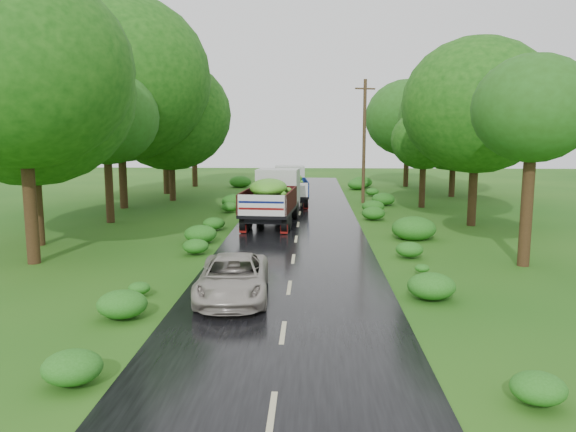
# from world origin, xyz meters

# --- Properties ---
(ground) EXTENTS (120.00, 120.00, 0.00)m
(ground) POSITION_xyz_m (0.00, 0.00, 0.00)
(ground) COLOR #184C10
(ground) RESTS_ON ground
(road) EXTENTS (6.50, 80.00, 0.02)m
(road) POSITION_xyz_m (0.00, 5.00, 0.01)
(road) COLOR black
(road) RESTS_ON ground
(road_lines) EXTENTS (0.12, 69.60, 0.00)m
(road_lines) POSITION_xyz_m (0.00, 6.00, 0.02)
(road_lines) COLOR #BFB78C
(road_lines) RESTS_ON road
(truck_near) EXTENTS (2.89, 6.83, 2.80)m
(truck_near) POSITION_xyz_m (-1.35, 16.24, 1.58)
(truck_near) COLOR black
(truck_near) RESTS_ON ground
(truck_far) EXTENTS (2.48, 6.03, 2.48)m
(truck_far) POSITION_xyz_m (-0.72, 24.20, 1.40)
(truck_far) COLOR black
(truck_far) RESTS_ON ground
(car) EXTENTS (2.33, 4.57, 1.24)m
(car) POSITION_xyz_m (-1.63, 2.83, 0.64)
(car) COLOR #A69E94
(car) RESTS_ON road
(utility_pole) EXTENTS (1.40, 0.61, 8.32)m
(utility_pole) POSITION_xyz_m (4.25, 25.15, 4.28)
(utility_pole) COLOR #382616
(utility_pole) RESTS_ON ground
(trees_left) EXTENTS (6.65, 32.51, 10.30)m
(trees_left) POSITION_xyz_m (-10.41, 20.36, 6.94)
(trees_left) COLOR black
(trees_left) RESTS_ON ground
(trees_right) EXTENTS (6.90, 32.54, 7.98)m
(trees_right) POSITION_xyz_m (9.52, 24.52, 5.71)
(trees_right) COLOR black
(trees_right) RESTS_ON ground
(shrubs) EXTENTS (11.90, 44.00, 0.70)m
(shrubs) POSITION_xyz_m (0.00, 14.00, 0.35)
(shrubs) COLOR #216016
(shrubs) RESTS_ON ground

